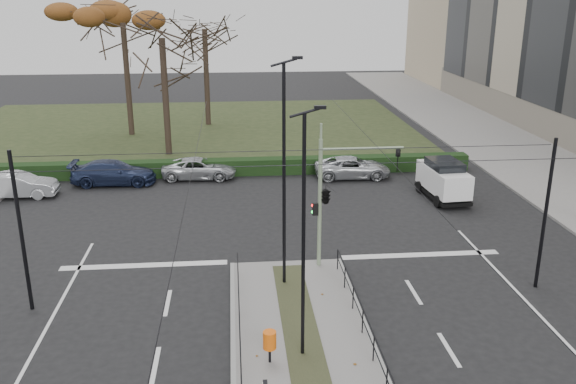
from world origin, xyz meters
name	(u,v)px	position (x,y,z in m)	size (l,w,h in m)	color
ground	(298,325)	(0.00, 0.00, 0.00)	(140.00, 140.00, 0.00)	black
median_island	(307,364)	(0.00, -2.50, 0.07)	(4.40, 15.00, 0.14)	slate
sidewalk_east	(515,153)	(18.00, 22.00, 0.07)	(8.00, 90.00, 0.14)	slate
park	(186,130)	(-6.00, 32.00, 0.05)	(38.00, 26.00, 0.10)	#242E17
hedge	(172,168)	(-6.00, 18.60, 0.50)	(38.00, 1.00, 1.00)	black
median_railing	(308,341)	(0.00, -2.60, 0.98)	(4.14, 13.24, 0.92)	black
catenary	(294,217)	(0.00, 1.62, 3.42)	(20.00, 34.00, 6.00)	black
traffic_light	(328,193)	(1.66, 4.50, 3.29)	(3.68, 2.11, 5.41)	gray
litter_bin	(270,341)	(-1.15, -2.36, 0.90)	(0.41, 0.41, 1.06)	black
streetlamp_median_near	(304,236)	(-0.07, -1.98, 4.16)	(0.66, 0.13, 7.91)	black
streetlamp_median_far	(285,174)	(-0.22, 3.01, 4.59)	(0.73, 0.15, 8.76)	black
parked_car_second	(18,185)	(-14.24, 15.23, 0.70)	(1.49, 4.27, 1.41)	#AFB2B8
parked_car_third	(114,173)	(-9.31, 17.23, 0.72)	(2.03, 4.98, 1.45)	#1E2747
parked_car_fourth	(199,168)	(-4.24, 18.00, 0.63)	(2.10, 4.56, 1.27)	#AFB2B8
white_van	(443,179)	(9.47, 12.76, 1.17)	(2.14, 4.18, 2.23)	white
rust_tree	(123,23)	(-10.23, 30.40, 8.76)	(9.39, 9.39, 11.40)	black
bare_tree_center	(205,36)	(-4.21, 33.77, 7.51)	(6.21, 6.21, 10.63)	black
bare_tree_near	(162,47)	(-6.66, 23.82, 7.50)	(6.18, 6.18, 10.62)	black
parked_car_fifth	(353,167)	(5.25, 17.29, 0.65)	(2.16, 4.69, 1.30)	#AFB2B8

